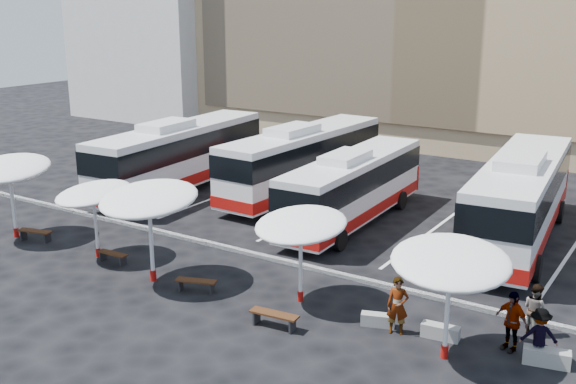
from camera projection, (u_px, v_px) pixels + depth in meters
The scene contains 24 objects.
ground at pixel (229, 255), 28.27m from camera, with size 120.00×120.00×0.00m, color black.
apartment_block at pixel (173, 17), 63.12m from camera, with size 14.00×14.00×18.00m, color silver.
curb_divider at pixel (237, 250), 28.66m from camera, with size 34.00×0.25×0.15m, color black.
bay_lines at pixel (324, 208), 34.75m from camera, with size 24.15×12.00×0.01m.
bus_0 at pixel (180, 154), 37.69m from camera, with size 3.59×12.94×4.06m.
bus_1 at pixel (303, 158), 36.80m from camera, with size 3.27×12.61×3.97m.
bus_2 at pixel (353, 186), 32.00m from camera, with size 2.95×11.43×3.60m.
bus_3 at pixel (521, 196), 29.31m from camera, with size 4.02×13.22×4.13m.
sunshade_0 at pixel (9, 169), 29.64m from camera, with size 4.76×4.78×3.74m.
sunshade_1 at pixel (93, 194), 27.39m from camera, with size 4.06×4.08×3.22m.
sunshade_2 at pixel (149, 199), 24.79m from camera, with size 3.78×3.83×3.82m.
sunshade_3 at pixel (301, 225), 23.13m from camera, with size 3.65×3.68×3.35m.
sunshade_4 at pixel (451, 262), 19.25m from camera, with size 4.45×4.47×3.60m.
wood_bench_0 at pixel (35, 233), 29.88m from camera, with size 1.64×0.81×0.49m.
wood_bench_1 at pixel (113, 255), 27.37m from camera, with size 1.41×0.43×0.43m.
wood_bench_2 at pixel (196, 283), 24.57m from camera, with size 1.56×0.90×0.46m.
wood_bench_3 at pixel (274, 316), 21.86m from camera, with size 1.69×0.61×0.51m.
conc_bench_0 at pixel (378, 320), 22.02m from camera, with size 1.10×0.37×0.41m, color gray.
conc_bench_1 at pixel (440, 332), 21.19m from camera, with size 1.19×0.40×0.45m, color gray.
conc_bench_2 at pixel (547, 357), 19.61m from camera, with size 1.32×0.44×0.49m, color gray.
passenger_0 at pixel (398, 306), 21.35m from camera, with size 0.69×0.45×1.90m, color black.
passenger_1 at pixel (536, 310), 21.27m from camera, with size 0.83×0.65×1.71m, color black.
passenger_2 at pixel (511, 321), 20.30m from camera, with size 1.12×0.47×1.91m, color black.
passenger_3 at pixel (539, 335), 19.67m from camera, with size 1.08×0.62×1.68m, color black.
Camera 1 is at (16.43, -20.95, 10.18)m, focal length 42.00 mm.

